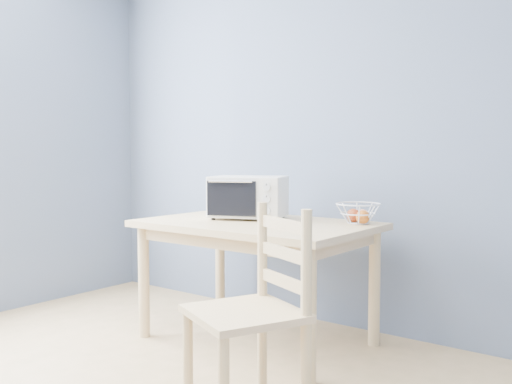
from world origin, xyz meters
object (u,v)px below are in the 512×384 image
Objects in this scene: toaster_oven at (245,196)px; dining_table at (256,238)px; fruit_basket at (359,213)px; dining_chair at (254,317)px.

dining_table is at bearing -49.89° from toaster_oven.
dining_chair is (0.09, -1.15, -0.35)m from fruit_basket.
toaster_oven is 1.68× the size of fruit_basket.
dining_table is 0.64m from fruit_basket.
fruit_basket is (0.55, 0.29, 0.16)m from dining_table.
fruit_basket is at bearing 27.49° from dining_table.
dining_table is at bearing 151.26° from dining_chair.
toaster_oven reaches higher than fruit_basket.
dining_chair is (0.79, -0.94, -0.43)m from toaster_oven.
fruit_basket is at bearing 119.02° from dining_chair.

